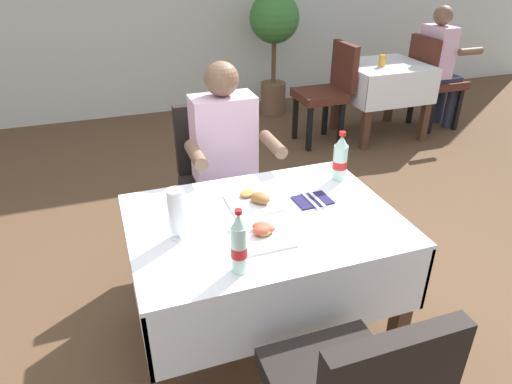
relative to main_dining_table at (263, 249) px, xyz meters
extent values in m
plane|color=brown|center=(0.12, 0.05, -0.57)|extent=(11.00, 11.00, 0.00)
cube|color=white|center=(0.00, 0.00, 0.16)|extent=(1.19, 0.86, 0.02)
cube|color=white|center=(0.00, -0.42, -0.01)|extent=(1.19, 0.02, 0.32)
cube|color=white|center=(0.00, 0.42, -0.01)|extent=(1.19, 0.02, 0.32)
cube|color=white|center=(-0.59, 0.00, -0.01)|extent=(0.02, 0.86, 0.32)
cube|color=white|center=(0.59, 0.00, -0.01)|extent=(0.02, 0.86, 0.32)
cube|color=#472D1E|center=(-0.53, -0.37, -0.21)|extent=(0.07, 0.07, 0.72)
cube|color=#472D1E|center=(0.53, -0.37, -0.21)|extent=(0.07, 0.07, 0.72)
cube|color=#472D1E|center=(-0.53, 0.37, -0.21)|extent=(0.07, 0.07, 0.72)
cube|color=#472D1E|center=(0.53, 0.37, -0.21)|extent=(0.07, 0.07, 0.72)
cube|color=black|center=(0.00, 0.73, -0.08)|extent=(0.44, 0.44, 0.08)
cube|color=black|center=(0.00, 0.98, 0.18)|extent=(0.42, 0.06, 0.44)
cube|color=black|center=(-0.17, 0.56, -0.35)|extent=(0.04, 0.04, 0.45)
cube|color=black|center=(0.17, 0.56, -0.35)|extent=(0.04, 0.04, 0.45)
cube|color=black|center=(-0.17, 0.90, -0.35)|extent=(0.04, 0.04, 0.45)
cube|color=black|center=(0.17, 0.90, -0.35)|extent=(0.04, 0.04, 0.45)
cylinder|color=#282D42|center=(-0.04, 0.53, -0.35)|extent=(0.10, 0.10, 0.45)
cylinder|color=#282D42|center=(0.12, 0.53, -0.35)|extent=(0.10, 0.10, 0.45)
cube|color=#282D42|center=(0.04, 0.69, -0.06)|extent=(0.34, 0.36, 0.12)
cube|color=silver|center=(0.04, 0.77, 0.25)|extent=(0.36, 0.20, 0.50)
sphere|color=brown|center=(0.04, 0.77, 0.59)|extent=(0.19, 0.19, 0.19)
cylinder|color=brown|center=(-0.18, 0.54, 0.27)|extent=(0.07, 0.26, 0.07)
cylinder|color=brown|center=(0.25, 0.54, 0.27)|extent=(0.07, 0.26, 0.07)
cube|color=white|center=(-0.06, -0.14, 0.17)|extent=(0.23, 0.23, 0.01)
ellipsoid|color=#B77A38|center=(-0.05, -0.13, 0.19)|extent=(0.08, 0.08, 0.03)
ellipsoid|color=#C14C33|center=(-0.06, -0.14, 0.20)|extent=(0.08, 0.06, 0.04)
ellipsoid|color=#C14C33|center=(-0.04, -0.12, 0.20)|extent=(0.12, 0.11, 0.04)
cube|color=white|center=(0.00, 0.14, 0.17)|extent=(0.23, 0.23, 0.01)
ellipsoid|color=#99602D|center=(0.01, 0.13, 0.19)|extent=(0.08, 0.09, 0.03)
ellipsoid|color=#99602D|center=(0.03, 0.12, 0.20)|extent=(0.11, 0.12, 0.05)
ellipsoid|color=#B77A38|center=(-0.01, 0.20, 0.19)|extent=(0.10, 0.10, 0.02)
cylinder|color=white|center=(-0.38, -0.03, 0.17)|extent=(0.07, 0.07, 0.01)
cylinder|color=white|center=(-0.38, -0.03, 0.19)|extent=(0.02, 0.02, 0.03)
cylinder|color=white|center=(-0.38, -0.03, 0.30)|extent=(0.07, 0.07, 0.19)
cylinder|color=black|center=(-0.38, -0.03, 0.27)|extent=(0.07, 0.07, 0.13)
cylinder|color=silver|center=(-0.21, -0.32, 0.27)|extent=(0.06, 0.06, 0.19)
cylinder|color=red|center=(-0.21, -0.32, 0.26)|extent=(0.06, 0.06, 0.04)
cone|color=silver|center=(-0.21, -0.32, 0.39)|extent=(0.05, 0.05, 0.05)
cylinder|color=red|center=(-0.21, -0.32, 0.42)|extent=(0.03, 0.03, 0.02)
cylinder|color=silver|center=(0.50, 0.23, 0.26)|extent=(0.07, 0.07, 0.19)
cylinder|color=red|center=(0.50, 0.23, 0.25)|extent=(0.07, 0.07, 0.04)
cone|color=silver|center=(0.50, 0.23, 0.38)|extent=(0.06, 0.06, 0.05)
cylinder|color=red|center=(0.50, 0.23, 0.42)|extent=(0.03, 0.03, 0.02)
cube|color=#231E4C|center=(0.27, 0.07, 0.17)|extent=(0.18, 0.14, 0.01)
cube|color=silver|center=(0.25, 0.07, 0.18)|extent=(0.02, 0.19, 0.01)
cube|color=silver|center=(0.29, 0.07, 0.18)|extent=(0.02, 0.19, 0.01)
cube|color=white|center=(2.13, 2.31, 0.16)|extent=(0.80, 0.74, 0.02)
cube|color=white|center=(2.13, 1.95, -0.01)|extent=(0.80, 0.02, 0.32)
cube|color=white|center=(2.13, 2.67, -0.01)|extent=(0.80, 0.02, 0.32)
cube|color=white|center=(1.74, 2.31, -0.01)|extent=(0.02, 0.74, 0.32)
cube|color=white|center=(2.53, 2.31, -0.01)|extent=(0.02, 0.74, 0.32)
cube|color=#472D1E|center=(1.79, 2.00, -0.21)|extent=(0.07, 0.07, 0.72)
cube|color=#472D1E|center=(2.48, 2.00, -0.21)|extent=(0.07, 0.07, 0.72)
cube|color=#472D1E|center=(1.79, 2.62, -0.21)|extent=(0.07, 0.07, 0.72)
cube|color=#472D1E|center=(2.48, 2.62, -0.21)|extent=(0.07, 0.07, 0.72)
cube|color=#4C2319|center=(1.43, 2.31, -0.08)|extent=(0.44, 0.44, 0.08)
cube|color=#4C2319|center=(1.68, 2.31, 0.18)|extent=(0.06, 0.42, 0.44)
cube|color=black|center=(1.26, 2.48, -0.35)|extent=(0.04, 0.04, 0.45)
cube|color=black|center=(1.26, 2.14, -0.35)|extent=(0.04, 0.04, 0.45)
cube|color=black|center=(1.60, 2.48, -0.35)|extent=(0.04, 0.04, 0.45)
cube|color=black|center=(1.60, 2.14, -0.35)|extent=(0.04, 0.04, 0.45)
cube|color=#4C2319|center=(2.84, 2.31, -0.08)|extent=(0.44, 0.44, 0.08)
cube|color=#4C2319|center=(2.59, 2.31, 0.18)|extent=(0.06, 0.42, 0.44)
cube|color=black|center=(3.01, 2.14, -0.35)|extent=(0.04, 0.04, 0.45)
cube|color=black|center=(3.01, 2.48, -0.35)|extent=(0.04, 0.04, 0.45)
cube|color=black|center=(2.67, 2.14, -0.35)|extent=(0.04, 0.04, 0.45)
cube|color=black|center=(2.67, 2.48, -0.35)|extent=(0.04, 0.04, 0.45)
cylinder|color=#282D42|center=(2.98, 2.23, -0.35)|extent=(0.10, 0.10, 0.45)
cylinder|color=#282D42|center=(2.98, 2.39, -0.35)|extent=(0.10, 0.10, 0.45)
cube|color=#282D42|center=(2.82, 2.31, -0.06)|extent=(0.36, 0.34, 0.12)
cube|color=silver|center=(2.74, 2.31, 0.25)|extent=(0.20, 0.36, 0.50)
sphere|color=brown|center=(2.74, 2.31, 0.59)|extent=(0.19, 0.19, 0.19)
cylinder|color=brown|center=(2.97, 2.10, 0.27)|extent=(0.26, 0.07, 0.07)
cylinder|color=brown|center=(2.97, 2.53, 0.27)|extent=(0.26, 0.07, 0.07)
cylinder|color=#C68928|center=(2.04, 2.23, 0.22)|extent=(0.06, 0.06, 0.11)
cylinder|color=brown|center=(1.35, 3.32, -0.39)|extent=(0.29, 0.29, 0.36)
cylinder|color=brown|center=(1.35, 3.32, 0.04)|extent=(0.05, 0.05, 0.50)
sphere|color=#387533|center=(1.35, 3.32, 0.50)|extent=(0.55, 0.55, 0.55)
camera|label=1|loc=(-0.61, -1.64, 1.26)|focal=32.52mm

